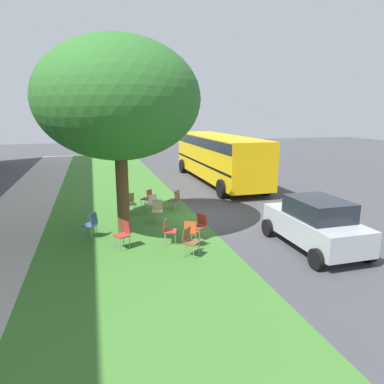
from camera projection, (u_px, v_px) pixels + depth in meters
ground at (205, 218)px, 14.33m from camera, size 80.00×80.00×0.00m
grass_verge at (126, 225)px, 13.47m from camera, size 48.00×6.00×0.01m
sidewalk_strip at (1, 235)px, 12.29m from camera, size 48.00×2.80×0.01m
street_tree at (118, 100)px, 11.58m from camera, size 5.51×5.51×6.73m
chair_0 at (91, 223)px, 12.01m from camera, size 0.57×0.58×0.88m
chair_1 at (189, 240)px, 10.44m from camera, size 0.59×0.59×0.88m
chair_2 at (175, 199)px, 15.44m from camera, size 0.59×0.59×0.88m
chair_3 at (168, 229)px, 11.42m from camera, size 0.51×0.52×0.88m
chair_4 at (191, 231)px, 11.17m from camera, size 0.57×0.56×0.88m
chair_5 at (124, 233)px, 11.05m from camera, size 0.56×0.56×0.88m
chair_6 at (148, 197)px, 15.67m from camera, size 0.59×0.59×0.88m
chair_7 at (200, 224)px, 11.88m from camera, size 0.58×0.58×0.88m
chair_8 at (157, 209)px, 13.82m from camera, size 0.50×0.50×0.88m
chair_9 at (151, 202)px, 14.77m from camera, size 0.54×0.53×0.88m
chair_10 at (130, 202)px, 14.87m from camera, size 0.48×0.48×0.88m
parked_car at (315, 223)px, 10.96m from camera, size 3.70×1.92×1.65m
school_bus at (218, 154)px, 21.42m from camera, size 10.40×2.80×2.88m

